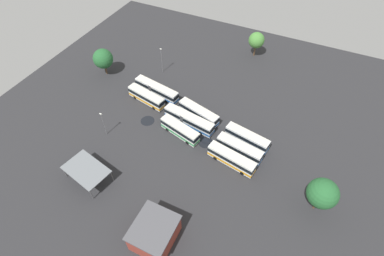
{
  "coord_description": "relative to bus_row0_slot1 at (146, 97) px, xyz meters",
  "views": [
    {
      "loc": [
        23.18,
        -46.68,
        56.97
      ],
      "look_at": [
        1.59,
        -1.79,
        1.54
      ],
      "focal_mm": 27.53,
      "sensor_mm": 36.0,
      "label": 1
    }
  ],
  "objects": [
    {
      "name": "maintenance_shelter",
      "position": [
        1.65,
        -27.25,
        1.62
      ],
      "size": [
        10.86,
        8.16,
        3.66
      ],
      "color": "slate",
      "rests_on": "ground_plane"
    },
    {
      "name": "bus_row1_slot2",
      "position": [
        15.76,
        0.63,
        0.0
      ],
      "size": [
        12.08,
        5.38,
        3.53
      ],
      "color": "silver",
      "rests_on": "ground_plane"
    },
    {
      "name": "bus_row1_slot0",
      "position": [
        14.07,
        -6.88,
        -0.0
      ],
      "size": [
        11.24,
        5.08,
        3.53
      ],
      "color": "silver",
      "rests_on": "ground_plane"
    },
    {
      "name": "puddle_back_corner",
      "position": [
        3.98,
        -6.31,
        -1.86
      ],
      "size": [
        3.7,
        3.7,
        0.01
      ],
      "primitive_type": "cylinder",
      "color": "black",
      "rests_on": "ground_plane"
    },
    {
      "name": "bus_row0_slot2",
      "position": [
        0.95,
        3.94,
        0.0
      ],
      "size": [
        14.35,
        4.88,
        3.53
      ],
      "color": "silver",
      "rests_on": "ground_plane"
    },
    {
      "name": "lamp_post_by_building",
      "position": [
        -2.86,
        14.01,
        2.73
      ],
      "size": [
        0.56,
        0.28,
        8.37
      ],
      "color": "slate",
      "rests_on": "ground_plane"
    },
    {
      "name": "bus_row2_slot2",
      "position": [
        30.08,
        -2.11,
        -0.0
      ],
      "size": [
        11.43,
        4.47,
        3.53
      ],
      "color": "silver",
      "rests_on": "ground_plane"
    },
    {
      "name": "tree_north_edge",
      "position": [
        -18.15,
        5.64,
        3.62
      ],
      "size": [
        5.93,
        5.93,
        8.46
      ],
      "color": "brown",
      "rests_on": "ground_plane"
    },
    {
      "name": "ground_plane",
      "position": [
        14.77,
        -2.96,
        -1.87
      ],
      "size": [
        108.42,
        108.42,
        0.0
      ],
      "primitive_type": "plane",
      "color": "#28282B"
    },
    {
      "name": "bus_row2_slot0",
      "position": [
        28.84,
        -9.66,
        0.0
      ],
      "size": [
        11.96,
        4.55,
        3.53
      ],
      "color": "silver",
      "rests_on": "ground_plane"
    },
    {
      "name": "bus_row0_slot1",
      "position": [
        0.0,
        0.0,
        0.0
      ],
      "size": [
        11.89,
        4.71,
        3.53
      ],
      "color": "silver",
      "rests_on": "ground_plane"
    },
    {
      "name": "tree_northeast",
      "position": [
        48.43,
        -12.71,
        4.07
      ],
      "size": [
        6.16,
        6.16,
        9.03
      ],
      "color": "brown",
      "rests_on": "ground_plane"
    },
    {
      "name": "puddle_centre_drain",
      "position": [
        19.0,
        3.52,
        -1.86
      ],
      "size": [
        1.55,
        1.55,
        0.01
      ],
      "primitive_type": "cylinder",
      "color": "black",
      "rests_on": "ground_plane"
    },
    {
      "name": "bus_row1_slot1",
      "position": [
        14.51,
        -2.75,
        0.0
      ],
      "size": [
        14.35,
        4.59,
        3.53
      ],
      "color": "silver",
      "rests_on": "ground_plane"
    },
    {
      "name": "depot_building",
      "position": [
        21.96,
        -32.65,
        0.82
      ],
      "size": [
        7.62,
        8.6,
        5.33
      ],
      "color": "maroon",
      "rests_on": "ground_plane"
    },
    {
      "name": "lamp_post_mid_lot",
      "position": [
        -2.98,
        -14.73,
        2.21
      ],
      "size": [
        0.56,
        0.28,
        7.34
      ],
      "color": "slate",
      "rests_on": "ground_plane"
    },
    {
      "name": "tree_east_edge",
      "position": [
        20.24,
        34.95,
        3.86
      ],
      "size": [
        5.06,
        5.06,
        8.28
      ],
      "color": "brown",
      "rests_on": "ground_plane"
    },
    {
      "name": "puddle_front_lane",
      "position": [
        20.94,
        -6.41,
        -1.86
      ],
      "size": [
        3.72,
        3.72,
        0.01
      ],
      "primitive_type": "cylinder",
      "color": "black",
      "rests_on": "ground_plane"
    },
    {
      "name": "bus_row2_slot1",
      "position": [
        29.51,
        -6.07,
        -0.0
      ],
      "size": [
        11.58,
        4.28,
        3.53
      ],
      "color": "silver",
      "rests_on": "ground_plane"
    }
  ]
}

